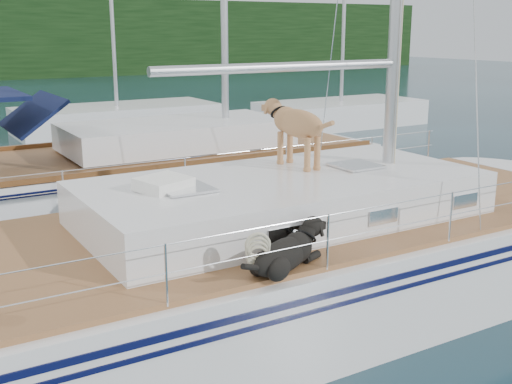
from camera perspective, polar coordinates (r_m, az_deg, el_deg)
ground at (r=8.53m, az=-2.24°, el=-11.20°), size 120.00×120.00×0.00m
main_sailboat at (r=8.30m, az=-1.69°, el=-6.84°), size 12.00×3.90×14.01m
neighbor_sailboat at (r=13.84m, az=-11.06°, el=1.33°), size 11.00×3.50×13.30m
bg_boat_center at (r=24.24m, az=-12.21°, el=6.35°), size 7.20×3.00×11.65m
bg_boat_east at (r=25.43m, az=7.53°, el=6.92°), size 6.40×3.00×11.65m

